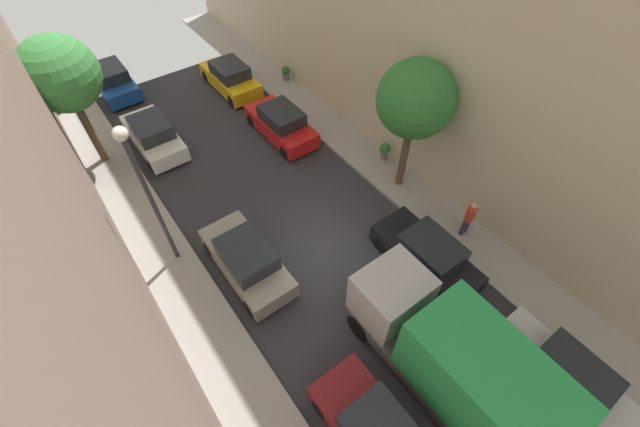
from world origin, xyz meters
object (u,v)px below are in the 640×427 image
object	(u,v)px
delivery_truck	(456,362)
street_tree_2	(60,75)
potted_plant_2	(385,150)
street_tree_1	(416,100)
lamp_post	(143,183)
parked_car_left_3	(247,260)
parked_car_right_3	(281,124)
potted_plant_1	(58,104)
potted_plant_3	(286,72)
pedestrian	(469,218)
parked_car_left_4	(153,135)
parked_car_right_2	(427,255)
parked_car_right_4	(230,78)
parked_car_left_5	(112,80)
parked_car_right_1	(562,378)

from	to	relation	value
delivery_truck	street_tree_2	size ratio (longest dim) A/B	1.12
street_tree_2	potted_plant_2	size ratio (longest dim) A/B	6.91
street_tree_1	lamp_post	size ratio (longest dim) A/B	0.95
parked_car_left_3	parked_car_right_3	world-z (taller)	same
potted_plant_1	potted_plant_3	xyz separation A→B (m)	(11.33, -4.56, 0.03)
parked_car_right_3	pedestrian	size ratio (longest dim) A/B	2.44
potted_plant_2	potted_plant_3	xyz separation A→B (m)	(0.11, 8.49, -0.06)
parked_car_left_4	parked_car_right_3	xyz separation A→B (m)	(5.40, -2.89, 0.00)
parked_car_right_2	parked_car_right_4	xyz separation A→B (m)	(0.00, 15.00, 0.00)
parked_car_left_5	potted_plant_3	world-z (taller)	parked_car_left_5
parked_car_right_1	delivery_truck	bearing A→B (deg)	142.43
parked_car_right_3	lamp_post	size ratio (longest dim) A/B	0.69
parked_car_right_3	potted_plant_3	xyz separation A→B (m)	(2.91, 4.03, -0.13)
potted_plant_1	parked_car_right_2	bearing A→B (deg)	-65.39
parked_car_right_3	delivery_truck	xyz separation A→B (m)	(-2.70, -13.14, 1.07)
parked_car_right_2	potted_plant_2	xyz separation A→B (m)	(2.81, 5.32, -0.07)
street_tree_1	parked_car_right_1	bearing A→B (deg)	-103.89
potted_plant_3	street_tree_1	bearing A→B (deg)	-93.67
potted_plant_2	delivery_truck	bearing A→B (deg)	-122.39
parked_car_left_4	potted_plant_3	size ratio (longest dim) A/B	5.25
parked_car_left_3	potted_plant_2	world-z (taller)	parked_car_left_3
parked_car_right_3	potted_plant_1	world-z (taller)	parked_car_right_3
parked_car_right_3	parked_car_left_3	bearing A→B (deg)	-131.82
parked_car_right_1	potted_plant_2	bearing A→B (deg)	75.38
pedestrian	street_tree_1	bearing A→B (deg)	91.25
parked_car_right_2	parked_car_right_3	xyz separation A→B (m)	(0.00, 9.77, 0.00)
pedestrian	parked_car_right_4	bearing A→B (deg)	98.97
parked_car_left_4	potted_plant_1	xyz separation A→B (m)	(-3.01, 5.70, -0.16)
parked_car_right_2	potted_plant_3	bearing A→B (deg)	78.08
street_tree_2	parked_car_left_5	bearing A→B (deg)	66.89
parked_car_left_4	street_tree_2	size ratio (longest dim) A/B	0.71
street_tree_2	potted_plant_2	bearing A→B (deg)	-36.48
potted_plant_3	parked_car_right_3	bearing A→B (deg)	-125.87
parked_car_right_4	street_tree_1	distance (m)	12.08
parked_car_right_2	parked_car_right_4	world-z (taller)	same
parked_car_right_3	parked_car_left_4	bearing A→B (deg)	151.86
delivery_truck	street_tree_1	xyz separation A→B (m)	(4.97, 7.09, 2.62)
street_tree_2	potted_plant_2	xyz separation A→B (m)	(10.57, -7.82, -3.84)
parked_car_left_3	potted_plant_1	size ratio (longest dim) A/B	5.50
parked_car_right_3	parked_car_right_4	bearing A→B (deg)	90.00
potted_plant_2	parked_car_left_5	bearing A→B (deg)	121.57
lamp_post	parked_car_right_1	bearing A→B (deg)	-57.21
parked_car_right_4	delivery_truck	distance (m)	18.59
parked_car_left_5	parked_car_right_2	distance (m)	19.44
parked_car_left_5	potted_plant_2	distance (m)	15.68
parked_car_right_2	lamp_post	xyz separation A→B (m)	(-7.30, 5.89, 3.36)
potted_plant_3	parked_car_right_4	bearing A→B (deg)	157.74
parked_car_right_3	potted_plant_3	bearing A→B (deg)	54.13
parked_car_right_3	delivery_truck	world-z (taller)	delivery_truck
street_tree_1	potted_plant_3	xyz separation A→B (m)	(0.65, 10.08, -3.82)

